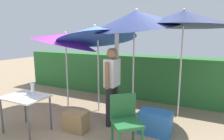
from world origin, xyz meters
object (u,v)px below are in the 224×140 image
(person_vendor, at_px, (112,80))
(chair_plastic, at_px, (125,119))
(umbrella_orange, at_px, (96,33))
(cooler_box, at_px, (155,123))
(umbrella_rainbow, at_px, (135,19))
(bottle_water, at_px, (33,89))
(folding_table, at_px, (25,100))
(umbrella_navy, at_px, (66,39))
(umbrella_yellow, at_px, (184,19))
(crate_cardboard, at_px, (76,121))

(person_vendor, bearing_deg, chair_plastic, -50.25)
(umbrella_orange, xyz_separation_m, cooler_box, (1.57, -0.50, -1.68))
(umbrella_rainbow, xyz_separation_m, bottle_water, (-1.54, -1.49, -1.36))
(cooler_box, bearing_deg, folding_table, -155.39)
(umbrella_navy, bearing_deg, folding_table, -82.41)
(folding_table, bearing_deg, cooler_box, 24.61)
(person_vendor, height_order, cooler_box, person_vendor)
(cooler_box, bearing_deg, umbrella_yellow, 75.87)
(person_vendor, relative_size, bottle_water, 7.83)
(umbrella_rainbow, relative_size, bottle_water, 10.64)
(bottle_water, bearing_deg, umbrella_orange, 65.16)
(cooler_box, height_order, crate_cardboard, cooler_box)
(crate_cardboard, distance_m, bottle_water, 1.05)
(cooler_box, xyz_separation_m, crate_cardboard, (-1.42, -0.58, -0.03))
(chair_plastic, relative_size, cooler_box, 1.51)
(umbrella_rainbow, height_order, person_vendor, umbrella_rainbow)
(umbrella_orange, relative_size, umbrella_yellow, 0.98)
(cooler_box, bearing_deg, umbrella_navy, 169.85)
(chair_plastic, bearing_deg, cooler_box, 64.45)
(chair_plastic, relative_size, folding_table, 1.11)
(umbrella_navy, distance_m, chair_plastic, 2.69)
(umbrella_yellow, distance_m, chair_plastic, 2.50)
(umbrella_yellow, xyz_separation_m, person_vendor, (-1.19, -1.03, -1.26))
(umbrella_yellow, bearing_deg, bottle_water, -142.06)
(umbrella_rainbow, relative_size, umbrella_yellow, 1.06)
(person_vendor, bearing_deg, umbrella_yellow, 40.81)
(umbrella_rainbow, distance_m, bottle_water, 2.54)
(chair_plastic, relative_size, crate_cardboard, 1.93)
(umbrella_yellow, bearing_deg, cooler_box, -104.13)
(umbrella_navy, bearing_deg, umbrella_rainbow, 5.99)
(umbrella_orange, xyz_separation_m, umbrella_navy, (-0.86, -0.06, -0.14))
(umbrella_orange, relative_size, crate_cardboard, 5.12)
(umbrella_navy, height_order, folding_table, umbrella_navy)
(person_vendor, bearing_deg, cooler_box, -1.51)
(chair_plastic, bearing_deg, umbrella_rainbow, 104.33)
(umbrella_yellow, height_order, bottle_water, umbrella_yellow)
(chair_plastic, height_order, bottle_water, bottle_water)
(umbrella_yellow, height_order, cooler_box, umbrella_yellow)
(umbrella_navy, distance_m, folding_table, 1.85)
(chair_plastic, relative_size, bottle_water, 3.71)
(cooler_box, distance_m, folding_table, 2.50)
(folding_table, bearing_deg, chair_plastic, 9.93)
(umbrella_orange, distance_m, person_vendor, 1.25)
(umbrella_navy, bearing_deg, umbrella_yellow, 12.89)
(umbrella_rainbow, bearing_deg, folding_table, -133.70)
(cooler_box, bearing_deg, crate_cardboard, -157.66)
(umbrella_yellow, distance_m, cooler_box, 2.26)
(umbrella_rainbow, bearing_deg, bottle_water, -135.85)
(cooler_box, relative_size, crate_cardboard, 1.28)
(umbrella_orange, height_order, bottle_water, umbrella_orange)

